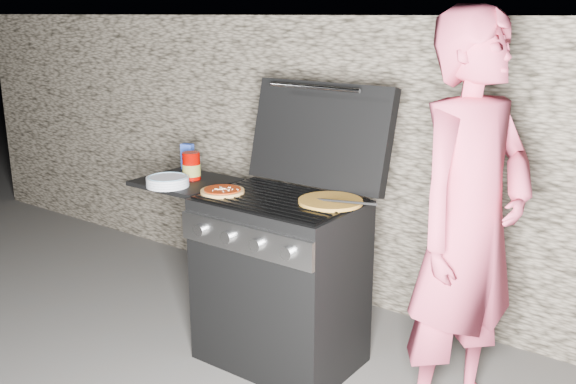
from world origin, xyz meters
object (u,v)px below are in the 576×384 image
Objects in this scene: person at (469,228)px; pizza_topped at (222,191)px; gas_grill at (244,270)px; sauce_jar at (191,166)px.

pizza_topped is at bearing 114.71° from person.
person is (1.26, 0.18, 0.00)m from pizza_topped.
sauce_jar reaches higher than gas_grill.
pizza_topped is 1.47× the size of sauce_jar.
person reaches higher than pizza_topped.
gas_grill is at bearing -4.85° from sauce_jar.
person reaches higher than sauce_jar.
gas_grill is 0.72× the size of person.
gas_grill is at bearing 110.21° from person.
pizza_topped is at bearing -114.59° from gas_grill.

